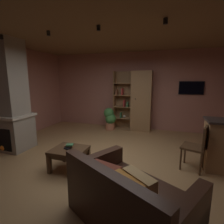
{
  "coord_description": "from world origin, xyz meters",
  "views": [
    {
      "loc": [
        1.19,
        -3.28,
        1.78
      ],
      "look_at": [
        0.0,
        0.4,
        1.05
      ],
      "focal_mm": 27.43,
      "sensor_mm": 36.0,
      "label": 1
    }
  ],
  "objects_px": {
    "dining_chair": "(198,145)",
    "wall_mounted_tv": "(191,88)",
    "table_book_0": "(67,148)",
    "leather_couch": "(129,201)",
    "table_book_2": "(70,145)",
    "stone_fireplace": "(10,102)",
    "potted_floor_plant": "(110,118)",
    "coffee_table": "(69,153)",
    "table_book_1": "(68,145)",
    "bookshelf_cabinet": "(139,102)"
  },
  "relations": [
    {
      "from": "stone_fireplace",
      "to": "potted_floor_plant",
      "type": "height_order",
      "value": "stone_fireplace"
    },
    {
      "from": "table_book_1",
      "to": "potted_floor_plant",
      "type": "height_order",
      "value": "potted_floor_plant"
    },
    {
      "from": "wall_mounted_tv",
      "to": "table_book_0",
      "type": "bearing_deg",
      "value": -126.8
    },
    {
      "from": "table_book_2",
      "to": "dining_chair",
      "type": "height_order",
      "value": "dining_chair"
    },
    {
      "from": "table_book_2",
      "to": "wall_mounted_tv",
      "type": "distance_m",
      "value": 4.32
    },
    {
      "from": "bookshelf_cabinet",
      "to": "dining_chair",
      "type": "distance_m",
      "value": 2.92
    },
    {
      "from": "stone_fireplace",
      "to": "dining_chair",
      "type": "bearing_deg",
      "value": 3.43
    },
    {
      "from": "stone_fireplace",
      "to": "bookshelf_cabinet",
      "type": "height_order",
      "value": "stone_fireplace"
    },
    {
      "from": "stone_fireplace",
      "to": "table_book_1",
      "type": "distance_m",
      "value": 2.12
    },
    {
      "from": "bookshelf_cabinet",
      "to": "coffee_table",
      "type": "relative_size",
      "value": 3.14
    },
    {
      "from": "bookshelf_cabinet",
      "to": "dining_chair",
      "type": "xyz_separation_m",
      "value": [
        1.57,
        -2.42,
        -0.5
      ]
    },
    {
      "from": "coffee_table",
      "to": "potted_floor_plant",
      "type": "height_order",
      "value": "potted_floor_plant"
    },
    {
      "from": "bookshelf_cabinet",
      "to": "table_book_2",
      "type": "height_order",
      "value": "bookshelf_cabinet"
    },
    {
      "from": "stone_fireplace",
      "to": "potted_floor_plant",
      "type": "distance_m",
      "value": 3.13
    },
    {
      "from": "leather_couch",
      "to": "potted_floor_plant",
      "type": "bearing_deg",
      "value": 111.88
    },
    {
      "from": "coffee_table",
      "to": "table_book_0",
      "type": "distance_m",
      "value": 0.11
    },
    {
      "from": "leather_couch",
      "to": "table_book_2",
      "type": "bearing_deg",
      "value": 146.23
    },
    {
      "from": "potted_floor_plant",
      "to": "wall_mounted_tv",
      "type": "height_order",
      "value": "wall_mounted_tv"
    },
    {
      "from": "leather_couch",
      "to": "table_book_0",
      "type": "bearing_deg",
      "value": 148.13
    },
    {
      "from": "coffee_table",
      "to": "table_book_1",
      "type": "bearing_deg",
      "value": 130.66
    },
    {
      "from": "bookshelf_cabinet",
      "to": "table_book_1",
      "type": "xyz_separation_m",
      "value": [
        -0.9,
        -3.13,
        -0.55
      ]
    },
    {
      "from": "table_book_1",
      "to": "bookshelf_cabinet",
      "type": "bearing_deg",
      "value": 74.01
    },
    {
      "from": "table_book_0",
      "to": "dining_chair",
      "type": "distance_m",
      "value": 2.57
    },
    {
      "from": "stone_fireplace",
      "to": "table_book_0",
      "type": "distance_m",
      "value": 2.16
    },
    {
      "from": "potted_floor_plant",
      "to": "dining_chair",
      "type": "bearing_deg",
      "value": -39.99
    },
    {
      "from": "dining_chair",
      "to": "potted_floor_plant",
      "type": "relative_size",
      "value": 1.16
    },
    {
      "from": "table_book_2",
      "to": "potted_floor_plant",
      "type": "xyz_separation_m",
      "value": [
        -0.12,
        2.87,
        -0.09
      ]
    },
    {
      "from": "table_book_1",
      "to": "wall_mounted_tv",
      "type": "height_order",
      "value": "wall_mounted_tv"
    },
    {
      "from": "leather_couch",
      "to": "table_book_1",
      "type": "bearing_deg",
      "value": 146.3
    },
    {
      "from": "coffee_table",
      "to": "table_book_2",
      "type": "relative_size",
      "value": 4.98
    },
    {
      "from": "wall_mounted_tv",
      "to": "leather_couch",
      "type": "bearing_deg",
      "value": -104.51
    },
    {
      "from": "table_book_0",
      "to": "table_book_1",
      "type": "distance_m",
      "value": 0.08
    },
    {
      "from": "dining_chair",
      "to": "wall_mounted_tv",
      "type": "xyz_separation_m",
      "value": [
        0.1,
        2.63,
        0.99
      ]
    },
    {
      "from": "bookshelf_cabinet",
      "to": "table_book_2",
      "type": "relative_size",
      "value": 15.65
    },
    {
      "from": "stone_fireplace",
      "to": "table_book_2",
      "type": "height_order",
      "value": "stone_fireplace"
    },
    {
      "from": "wall_mounted_tv",
      "to": "potted_floor_plant",
      "type": "bearing_deg",
      "value": -169.37
    },
    {
      "from": "table_book_2",
      "to": "table_book_0",
      "type": "bearing_deg",
      "value": -123.27
    },
    {
      "from": "table_book_2",
      "to": "dining_chair",
      "type": "bearing_deg",
      "value": 16.95
    },
    {
      "from": "potted_floor_plant",
      "to": "table_book_0",
      "type": "bearing_deg",
      "value": -88.19
    },
    {
      "from": "table_book_1",
      "to": "table_book_2",
      "type": "xyz_separation_m",
      "value": [
        0.04,
        -0.03,
        0.03
      ]
    },
    {
      "from": "table_book_0",
      "to": "table_book_1",
      "type": "height_order",
      "value": "table_book_1"
    },
    {
      "from": "table_book_1",
      "to": "dining_chair",
      "type": "distance_m",
      "value": 2.56
    },
    {
      "from": "coffee_table",
      "to": "stone_fireplace",
      "type": "bearing_deg",
      "value": 165.83
    },
    {
      "from": "wall_mounted_tv",
      "to": "dining_chair",
      "type": "bearing_deg",
      "value": -92.25
    },
    {
      "from": "stone_fireplace",
      "to": "leather_couch",
      "type": "xyz_separation_m",
      "value": [
        3.38,
        -1.41,
        -0.94
      ]
    },
    {
      "from": "coffee_table",
      "to": "wall_mounted_tv",
      "type": "height_order",
      "value": "wall_mounted_tv"
    },
    {
      "from": "leather_couch",
      "to": "table_book_2",
      "type": "distance_m",
      "value": 1.71
    },
    {
      "from": "stone_fireplace",
      "to": "leather_couch",
      "type": "distance_m",
      "value": 3.78
    },
    {
      "from": "leather_couch",
      "to": "coffee_table",
      "type": "height_order",
      "value": "leather_couch"
    },
    {
      "from": "leather_couch",
      "to": "wall_mounted_tv",
      "type": "xyz_separation_m",
      "value": [
        1.11,
        4.3,
        1.22
      ]
    }
  ]
}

